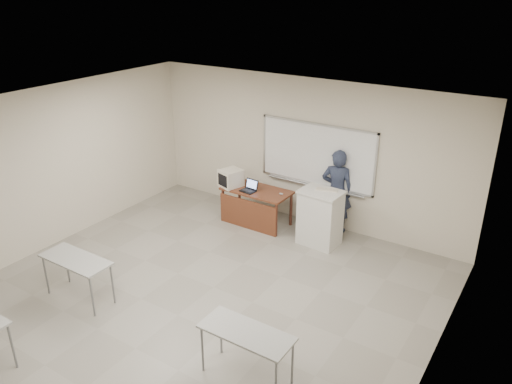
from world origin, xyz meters
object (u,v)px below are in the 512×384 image
Objects in this scene: podium at (320,218)px; laptop at (249,188)px; instructor_desk at (254,201)px; presenter at (337,191)px; keyboard at (327,190)px; whiteboard at (317,155)px; crt_monitor at (231,178)px; mouse at (281,194)px.

podium reaches higher than laptop.
instructor_desk is 1.50m from podium.
podium is at bearing 76.42° from presenter.
keyboard is 0.66m from presenter.
podium is (0.50, -0.77, -0.93)m from whiteboard.
laptop is 1.70m from keyboard.
keyboard is (1.56, 0.09, 0.57)m from instructor_desk.
crt_monitor is at bearing -177.95° from instructor_desk.
podium is 2.51× the size of crt_monitor.
presenter is (1.61, 0.72, 0.05)m from laptop.
instructor_desk is 1.29× the size of podium.
podium is at bearing -146.76° from keyboard.
laptop is at bearing -173.12° from mouse.
instructor_desk is at bearing 15.07° from laptop.
mouse is 0.21× the size of keyboard.
whiteboard is 2.25× the size of podium.
crt_monitor is at bearing -175.74° from podium.
crt_monitor is 2.18m from presenter.
mouse is at bearing -125.80° from whiteboard.
laptop is (-1.10, -0.79, -0.68)m from whiteboard.
whiteboard reaches higher than crt_monitor.
keyboard is (1.01, -0.07, 0.34)m from mouse.
crt_monitor is 5.03× the size of mouse.
laptop reaches higher than instructor_desk.
podium is 3.68× the size of laptop.
instructor_desk is 0.62m from mouse.
instructor_desk is at bearing -175.99° from podium.
presenter reaches higher than mouse.
keyboard is at bearing 20.74° from crt_monitor.
crt_monitor is at bearing 6.61° from presenter.
crt_monitor is at bearing 166.78° from keyboard.
laptop is at bearing -170.50° from instructor_desk.
crt_monitor reaches higher than laptop.
presenter is at bearing 20.99° from mouse.
crt_monitor reaches higher than mouse.
keyboard is at bearing 52.87° from podium.
crt_monitor is at bearing -174.06° from laptop.
podium is at bearing -56.93° from whiteboard.
keyboard reaches higher than laptop.
instructor_desk is 16.31× the size of mouse.
instructor_desk is 0.67m from crt_monitor.
laptop is at bearing 17.61° from crt_monitor.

